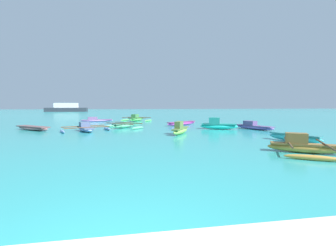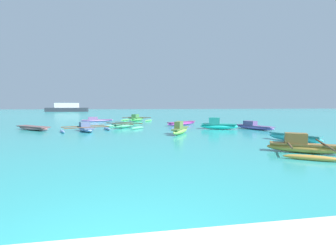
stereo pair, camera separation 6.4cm
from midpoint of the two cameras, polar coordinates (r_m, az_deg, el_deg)
The scene contains 12 objects.
moored_boat_0 at distance 18.50m, azimuth -20.30°, elevation -0.52°, with size 3.86×2.89×0.69m.
moored_boat_1 at distance 11.05m, azimuth 31.16°, elevation -4.49°, with size 3.20×3.57×0.83m.
moored_boat_2 at distance 20.03m, azimuth 20.84°, elevation -0.09°, with size 2.09×3.52×0.69m.
moored_boat_3 at distance 20.25m, azimuth -11.29°, elevation 0.13°, with size 3.57×3.42×0.46m.
moored_boat_4 at distance 15.62m, azimuth 3.02°, elevation -0.90°, with size 1.82×2.66×0.90m.
moored_boat_5 at distance 21.16m, azimuth -31.18°, elevation -0.40°, with size 3.47×2.98×0.32m.
moored_boat_6 at distance 28.87m, azimuth -8.12°, elevation 1.83°, with size 4.11×3.57×0.88m.
moored_boat_7 at distance 14.14m, azimuth 29.30°, elevation -2.53°, with size 1.61×2.81×0.43m.
moored_boat_8 at distance 22.57m, azimuth 3.39°, elevation 0.72°, with size 3.56×2.68×0.37m.
moored_boat_9 at distance 19.28m, azimuth 12.49°, elevation 0.24°, with size 3.15×1.80×0.97m.
moored_boat_10 at distance 28.70m, azimuth -17.86°, elevation 1.45°, with size 3.87×1.47×0.59m.
distant_ferry at distance 77.85m, azimuth -24.43°, elevation 4.15°, with size 12.40×2.73×2.73m.
Camera 1 is at (0.43, -2.16, 1.99)m, focal length 24.00 mm.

